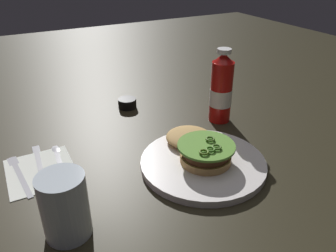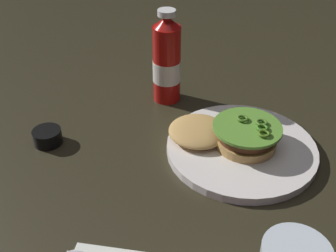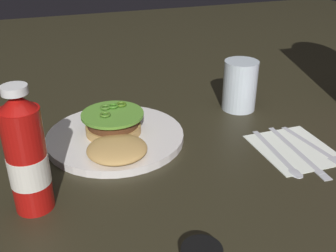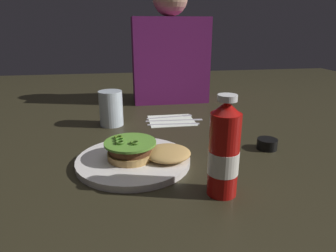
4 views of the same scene
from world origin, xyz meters
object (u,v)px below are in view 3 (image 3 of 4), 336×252
object	(u,v)px
spoon_utensil	(282,157)
napkin	(293,148)
ketchup_bottle	(27,157)
butter_knife	(300,153)
burger_sandwich	(114,132)
water_glass	(240,85)
dinner_plate	(115,137)
fork_utensil	(317,147)

from	to	relation	value
spoon_utensil	napkin	bearing A→B (deg)	122.60
ketchup_bottle	butter_knife	size ratio (longest dim) A/B	0.98
napkin	butter_knife	xyz separation A→B (m)	(0.03, -0.00, 0.00)
burger_sandwich	ketchup_bottle	size ratio (longest dim) A/B	1.02
water_glass	napkin	distance (m)	0.23
ketchup_bottle	napkin	bearing A→B (deg)	92.60
dinner_plate	water_glass	bearing A→B (deg)	100.59
burger_sandwich	water_glass	world-z (taller)	water_glass
dinner_plate	fork_utensil	distance (m)	0.43
spoon_utensil	fork_utensil	bearing A→B (deg)	97.01
ketchup_bottle	water_glass	bearing A→B (deg)	115.47
fork_utensil	napkin	bearing A→B (deg)	-111.49
butter_knife	fork_utensil	bearing A→B (deg)	100.37
fork_utensil	butter_knife	bearing A→B (deg)	-79.63
burger_sandwich	dinner_plate	bearing A→B (deg)	166.65
butter_knife	water_glass	bearing A→B (deg)	-177.08
water_glass	butter_knife	bearing A→B (deg)	2.92
water_glass	napkin	bearing A→B (deg)	3.66
water_glass	butter_knife	xyz separation A→B (m)	(0.25, 0.01, -0.06)
burger_sandwich	butter_knife	distance (m)	0.38
dinner_plate	ketchup_bottle	bearing A→B (deg)	-44.41
ketchup_bottle	spoon_utensil	world-z (taller)	ketchup_bottle
burger_sandwich	fork_utensil	world-z (taller)	burger_sandwich
ketchup_bottle	butter_knife	xyz separation A→B (m)	(0.00, 0.52, -0.09)
napkin	spoon_utensil	world-z (taller)	spoon_utensil
ketchup_bottle	fork_utensil	world-z (taller)	ketchup_bottle
butter_knife	fork_utensil	distance (m)	0.05
spoon_utensil	fork_utensil	xyz separation A→B (m)	(-0.01, 0.09, 0.00)
spoon_utensil	butter_knife	xyz separation A→B (m)	(-0.00, 0.05, 0.00)
napkin	spoon_utensil	bearing A→B (deg)	-57.40
water_glass	spoon_utensil	bearing A→B (deg)	-7.56
napkin	dinner_plate	bearing A→B (deg)	-114.34
dinner_plate	butter_knife	distance (m)	0.39
napkin	spoon_utensil	distance (m)	0.06
dinner_plate	fork_utensil	size ratio (longest dim) A/B	1.58
water_glass	butter_knife	size ratio (longest dim) A/B	0.56
napkin	fork_utensil	size ratio (longest dim) A/B	0.91
burger_sandwich	butter_knife	world-z (taller)	burger_sandwich
burger_sandwich	water_glass	size ratio (longest dim) A/B	1.78
ketchup_bottle	butter_knife	distance (m)	0.53
dinner_plate	spoon_utensil	world-z (taller)	dinner_plate
napkin	spoon_utensil	size ratio (longest dim) A/B	0.87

